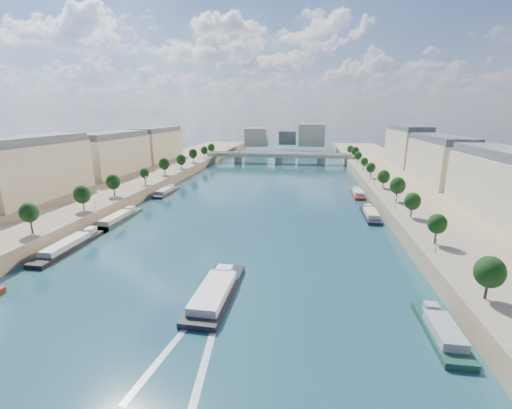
% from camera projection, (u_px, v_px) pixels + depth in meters
% --- Properties ---
extents(ground, '(700.00, 700.00, 0.00)m').
position_uv_depth(ground, '(254.00, 206.00, 143.63)').
color(ground, '#0B2E32').
rests_on(ground, ground).
extents(quay_left, '(44.00, 520.00, 5.00)m').
position_uv_depth(quay_left, '(96.00, 194.00, 153.19)').
color(quay_left, '#9E8460').
rests_on(quay_left, ground).
extents(quay_right, '(44.00, 520.00, 5.00)m').
position_uv_depth(quay_right, '(437.00, 207.00, 132.77)').
color(quay_right, '#9E8460').
rests_on(quay_right, ground).
extents(pave_left, '(14.00, 520.00, 0.10)m').
position_uv_depth(pave_left, '(127.00, 190.00, 150.40)').
color(pave_left, gray).
rests_on(pave_left, quay_left).
extents(pave_right, '(14.00, 520.00, 0.10)m').
position_uv_depth(pave_right, '(398.00, 199.00, 134.23)').
color(pave_right, gray).
rests_on(pave_right, quay_right).
extents(trees_left, '(4.80, 268.80, 8.26)m').
position_uv_depth(trees_left, '(132.00, 177.00, 150.61)').
color(trees_left, '#382B1E').
rests_on(trees_left, ground).
extents(trees_right, '(4.80, 268.80, 8.26)m').
position_uv_depth(trees_right, '(388.00, 181.00, 142.66)').
color(trees_right, '#382B1E').
rests_on(trees_right, ground).
extents(lamps_left, '(0.36, 200.36, 4.28)m').
position_uv_depth(lamps_left, '(124.00, 189.00, 139.50)').
color(lamps_left, black).
rests_on(lamps_left, ground).
extents(lamps_right, '(0.36, 200.36, 4.28)m').
position_uv_depth(lamps_right, '(384.00, 189.00, 138.94)').
color(lamps_right, black).
rests_on(lamps_right, ground).
extents(buildings_left, '(16.00, 226.00, 23.20)m').
position_uv_depth(buildings_left, '(82.00, 159.00, 162.87)').
color(buildings_left, beige).
rests_on(buildings_left, ground).
extents(buildings_right, '(16.00, 226.00, 23.20)m').
position_uv_depth(buildings_right, '(466.00, 167.00, 138.76)').
color(buildings_right, beige).
rests_on(buildings_right, ground).
extents(skyline, '(79.00, 42.00, 22.00)m').
position_uv_depth(skyline, '(290.00, 136.00, 349.04)').
color(skyline, beige).
rests_on(skyline, ground).
extents(bridge, '(112.00, 12.00, 8.15)m').
position_uv_depth(bridge, '(279.00, 157.00, 262.27)').
color(bridge, '#C1B79E').
rests_on(bridge, ground).
extents(tour_barge, '(7.89, 25.74, 3.63)m').
position_uv_depth(tour_barge, '(216.00, 292.00, 72.79)').
color(tour_barge, black).
rests_on(tour_barge, ground).
extents(wake, '(10.76, 25.99, 0.04)m').
position_uv_depth(wake, '(190.00, 347.00, 57.12)').
color(wake, silver).
rests_on(wake, ground).
extents(moored_barges_left, '(5.00, 160.61, 3.60)m').
position_uv_depth(moored_barges_left, '(68.00, 247.00, 97.56)').
color(moored_barges_left, '#1B1E3C').
rests_on(moored_barges_left, ground).
extents(moored_barges_right, '(5.00, 159.08, 3.60)m').
position_uv_depth(moored_barges_right, '(394.00, 254.00, 92.98)').
color(moored_barges_right, black).
rests_on(moored_barges_right, ground).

